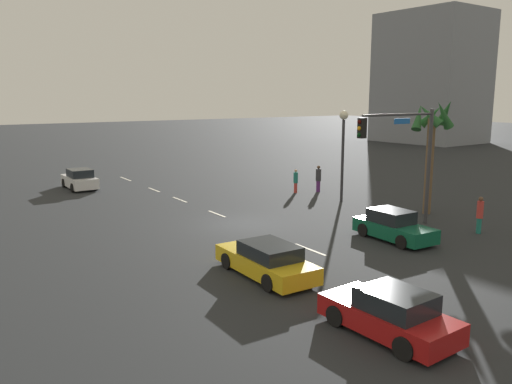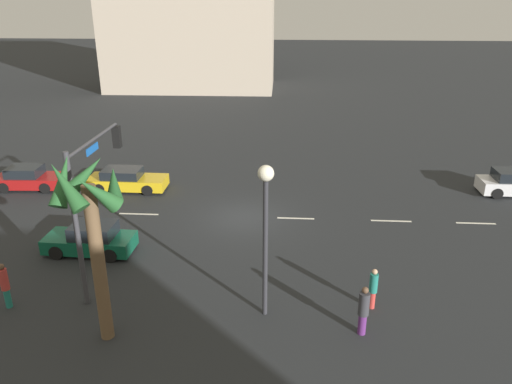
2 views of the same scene
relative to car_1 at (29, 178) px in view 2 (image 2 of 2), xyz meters
The scene contains 14 objects.
ground_plane 13.82m from the car_1, 165.75° to the left, with size 220.00×220.00×0.00m, color #232628.
lane_stripe_1 25.65m from the car_1, behind, with size 2.01×0.14×0.01m, color silver.
lane_stripe_2 21.38m from the car_1, behind, with size 2.09×0.14×0.01m, color silver.
lane_stripe_3 16.50m from the car_1, 168.11° to the left, with size 1.95×0.14×0.01m, color silver.
lane_stripe_4 8.45m from the car_1, 156.23° to the left, with size 2.14×0.14×0.01m, color silver.
car_1 is the anchor object (origin of this frame).
car_2 5.98m from the car_1, behind, with size 4.69×1.94×1.31m.
car_3 10.27m from the car_1, 131.41° to the left, with size 4.05×1.90×1.42m.
traffic_signal 13.27m from the car_1, 129.43° to the left, with size 0.34×5.25×6.05m.
streetlamp 19.40m from the car_1, 141.42° to the left, with size 0.56×0.56×5.79m.
pedestrian_0 22.02m from the car_1, 149.23° to the left, with size 0.34×0.34×1.65m.
pedestrian_1 13.22m from the car_1, 113.45° to the left, with size 0.42×0.42×1.85m.
pedestrian_2 22.39m from the car_1, 145.00° to the left, with size 0.48×0.48×1.87m.
palm_tree_1 17.12m from the car_1, 124.97° to the left, with size 2.37×2.53×6.61m.
Camera 2 is at (-2.24, 24.00, 11.02)m, focal length 35.02 mm.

